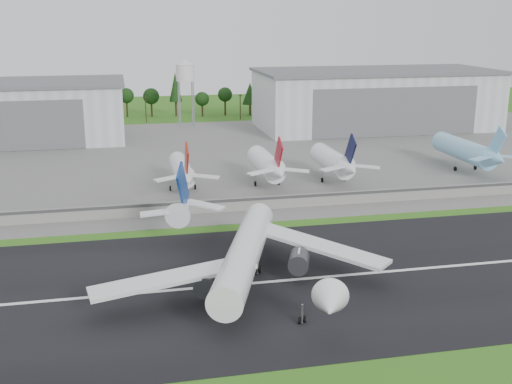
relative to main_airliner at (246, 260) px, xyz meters
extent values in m
plane|color=#245D16|center=(13.03, -9.59, -4.89)|extent=(600.00, 600.00, 0.00)
cube|color=black|center=(13.03, 0.41, -4.84)|extent=(320.00, 60.00, 0.10)
cube|color=white|center=(13.03, 0.41, -4.78)|extent=(220.00, 1.00, 0.02)
cube|color=slate|center=(13.03, 110.41, -4.84)|extent=(320.00, 150.00, 0.10)
cube|color=gray|center=(13.03, 45.41, -3.14)|extent=(240.00, 0.50, 3.50)
cube|color=#38383A|center=(13.03, 45.11, -1.89)|extent=(240.00, 0.12, 0.70)
cube|color=silver|center=(88.03, 155.41, 7.11)|extent=(100.00, 45.00, 24.00)
cube|color=#595B60|center=(88.03, 155.41, 19.71)|extent=(102.00, 47.00, 1.20)
cube|color=#595B60|center=(88.03, 132.76, 5.19)|extent=(70.00, 0.30, 19.68)
cylinder|color=#99999E|center=(5.03, 172.41, 5.11)|extent=(0.50, 0.50, 20.00)
cylinder|color=#99999E|center=(11.03, 178.41, 5.11)|extent=(0.50, 0.50, 20.00)
cylinder|color=silver|center=(8.03, 175.41, 18.61)|extent=(8.00, 8.00, 7.00)
cone|color=silver|center=(8.03, 175.41, 23.31)|extent=(8.40, 8.40, 2.40)
cylinder|color=white|center=(-0.14, 0.41, 1.31)|extent=(19.95, 43.46, 5.80)
cone|color=white|center=(8.08, -23.20, 1.31)|extent=(7.45, 7.57, 5.80)
cone|color=white|center=(-8.86, 25.44, 2.51)|extent=(8.16, 10.31, 5.51)
cube|color=navy|center=(-8.70, 24.96, 7.81)|extent=(3.61, 9.17, 11.13)
cube|color=white|center=(14.68, 3.46, 0.51)|extent=(23.04, 24.27, 2.65)
cylinder|color=#333338|center=(9.98, 0.23, -1.09)|extent=(5.40, 6.44, 3.80)
cube|color=white|center=(-3.98, 26.61, 2.91)|extent=(9.11, 7.99, 0.98)
cube|color=white|center=(-13.65, -6.41, 0.51)|extent=(28.49, 9.71, 2.65)
cylinder|color=#333338|center=(-7.96, -6.02, -1.09)|extent=(5.40, 6.44, 3.80)
cube|color=white|center=(-13.42, 23.32, 2.91)|extent=(9.07, 3.39, 0.98)
cube|color=#99999E|center=(1.17, -3.36, -3.19)|extent=(19.31, 31.62, 3.20)
cylinder|color=black|center=(-5.38, 1.76, -4.04)|extent=(0.87, 1.55, 1.50)
cylinder|color=white|center=(-4.65, 70.41, 0.74)|extent=(5.26, 24.00, 5.26)
cone|color=white|center=(-4.65, 54.91, 1.74)|extent=(5.00, 7.00, 5.00)
cube|color=#A11B0C|center=(-4.65, 55.41, 6.54)|extent=(0.45, 8.59, 10.02)
cylinder|color=#99999E|center=(-8.15, 68.41, -3.39)|extent=(0.32, 0.32, 3.00)
cylinder|color=#99999E|center=(-1.15, 68.41, -3.39)|extent=(0.32, 0.32, 3.00)
cylinder|color=black|center=(-8.15, 68.41, -4.09)|extent=(0.40, 1.40, 1.40)
cylinder|color=white|center=(19.78, 70.41, 1.17)|extent=(6.12, 24.00, 6.12)
cone|color=white|center=(19.78, 54.91, 2.17)|extent=(5.81, 7.00, 5.81)
cube|color=maroon|center=(19.78, 55.41, 6.97)|extent=(0.45, 8.59, 10.02)
cylinder|color=#99999E|center=(16.28, 68.41, -3.39)|extent=(0.32, 0.32, 3.00)
cylinder|color=#99999E|center=(23.28, 68.41, -3.39)|extent=(0.32, 0.32, 3.00)
cylinder|color=black|center=(16.28, 68.41, -4.09)|extent=(0.40, 1.40, 1.40)
cylinder|color=white|center=(39.92, 70.41, 1.19)|extent=(6.16, 24.00, 6.16)
cone|color=white|center=(39.92, 54.91, 2.19)|extent=(5.85, 7.00, 5.85)
cube|color=black|center=(39.92, 55.41, 6.99)|extent=(0.45, 8.59, 10.02)
cylinder|color=#99999E|center=(36.42, 68.41, -3.39)|extent=(0.32, 0.32, 3.00)
cylinder|color=#99999E|center=(43.42, 68.41, -3.39)|extent=(0.32, 0.32, 3.00)
cylinder|color=black|center=(36.42, 68.41, -4.09)|extent=(0.40, 1.40, 1.40)
cylinder|color=#87C8EA|center=(85.56, 75.41, 1.41)|extent=(6.61, 30.00, 6.61)
cone|color=#87C8EA|center=(85.56, 56.91, 2.41)|extent=(6.28, 7.00, 6.28)
cube|color=#76BFF2|center=(85.56, 57.41, 7.21)|extent=(0.45, 8.59, 10.02)
cylinder|color=#99999E|center=(82.06, 73.41, -3.39)|extent=(0.32, 0.32, 3.00)
cylinder|color=#99999E|center=(89.06, 73.41, -3.39)|extent=(0.32, 0.32, 3.00)
cylinder|color=black|center=(82.06, 73.41, -4.09)|extent=(0.40, 1.40, 1.40)
camera|label=1|loc=(-21.00, -106.30, 42.71)|focal=45.00mm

